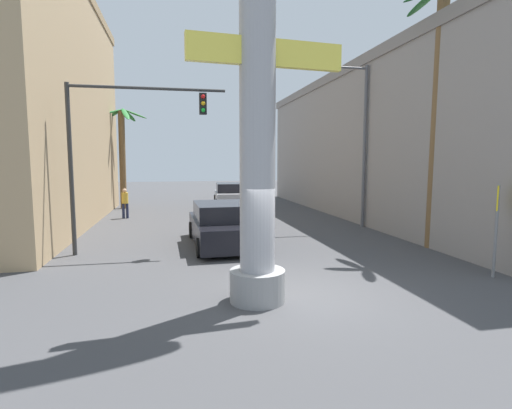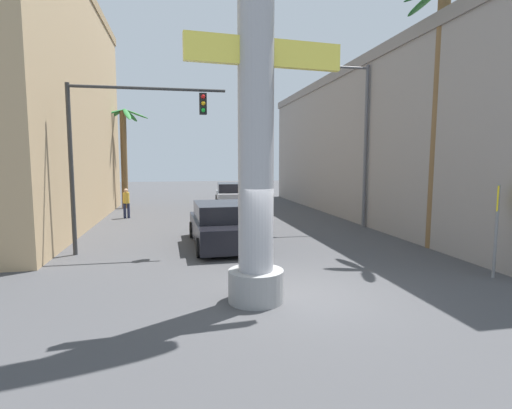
# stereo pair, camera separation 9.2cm
# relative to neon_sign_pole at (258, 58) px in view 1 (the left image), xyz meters

# --- Properties ---
(ground_plane) EXTENTS (86.46, 86.46, 0.00)m
(ground_plane) POSITION_rel_neon_sign_pole_xyz_m (0.96, 10.17, -5.20)
(ground_plane) COLOR #424244
(building_left) EXTENTS (6.26, 17.60, 11.31)m
(building_left) POSITION_rel_neon_sign_pole_xyz_m (-8.66, 12.21, 0.46)
(building_left) COLOR tan
(building_left) RESTS_ON ground
(building_right) EXTENTS (7.18, 25.92, 8.05)m
(building_right) POSITION_rel_neon_sign_pole_xyz_m (10.57, 12.66, -1.17)
(building_right) COLOR gray
(building_right) RESTS_ON ground
(neon_sign_pole) EXTENTS (3.76, 1.22, 10.84)m
(neon_sign_pole) POSITION_rel_neon_sign_pole_xyz_m (0.00, 0.00, 0.00)
(neon_sign_pole) COLOR #9E9EA3
(neon_sign_pole) RESTS_ON ground
(street_lamp) EXTENTS (2.33, 0.28, 7.41)m
(street_lamp) POSITION_rel_neon_sign_pole_xyz_m (6.58, 8.91, -0.76)
(street_lamp) COLOR #59595E
(street_lamp) RESTS_ON ground
(crossing_sign) EXTENTS (0.47, 0.47, 2.48)m
(crossing_sign) POSITION_rel_neon_sign_pole_xyz_m (6.52, 0.52, -3.58)
(crossing_sign) COLOR slate
(crossing_sign) RESTS_ON ground
(traffic_light_mast) EXTENTS (5.08, 0.32, 5.55)m
(traffic_light_mast) POSITION_rel_neon_sign_pole_xyz_m (-3.41, 5.44, -1.26)
(traffic_light_mast) COLOR #333333
(traffic_light_mast) RESTS_ON ground
(car_lead) EXTENTS (2.28, 4.97, 1.56)m
(car_lead) POSITION_rel_neon_sign_pole_xyz_m (-0.07, 6.02, -4.46)
(car_lead) COLOR black
(car_lead) RESTS_ON ground
(car_far) EXTENTS (2.18, 4.74, 1.56)m
(car_far) POSITION_rel_neon_sign_pole_xyz_m (1.94, 19.00, -4.47)
(car_far) COLOR black
(car_far) RESTS_ON ground
(palm_tree_far_left) EXTENTS (2.91, 2.86, 6.47)m
(palm_tree_far_left) POSITION_rel_neon_sign_pole_xyz_m (-4.98, 18.77, -1.34)
(palm_tree_far_left) COLOR brown
(palm_tree_far_left) RESTS_ON ground
(palm_tree_near_right) EXTENTS (2.83, 2.70, 9.00)m
(palm_tree_near_right) POSITION_rel_neon_sign_pole_xyz_m (7.21, 4.11, 0.09)
(palm_tree_near_right) COLOR brown
(palm_tree_near_right) RESTS_ON ground
(pedestrian_far_left) EXTENTS (0.39, 0.39, 1.61)m
(pedestrian_far_left) POSITION_rel_neon_sign_pole_xyz_m (-4.38, 13.99, -4.27)
(pedestrian_far_left) COLOR #1E233F
(pedestrian_far_left) RESTS_ON ground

